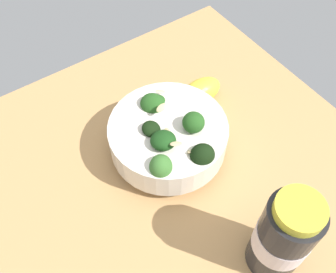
{
  "coord_description": "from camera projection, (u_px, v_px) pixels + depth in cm",
  "views": [
    {
      "loc": [
        18.49,
        24.95,
        53.39
      ],
      "look_at": [
        -1.71,
        -4.54,
        4.0
      ],
      "focal_mm": 41.12,
      "sensor_mm": 36.0,
      "label": 1
    }
  ],
  "objects": [
    {
      "name": "bottle_short",
      "position": [
        283.0,
        237.0,
        0.47
      ],
      "size": [
        6.99,
        6.99,
        16.04
      ],
      "color": "black",
      "rests_on": "ground_plane"
    },
    {
      "name": "lemon_wedge",
      "position": [
        201.0,
        91.0,
        0.69
      ],
      "size": [
        7.99,
        4.62,
        4.33
      ],
      "primitive_type": "ellipsoid",
      "rotation": [
        0.0,
        0.0,
        6.27
      ],
      "color": "yellow",
      "rests_on": "ground_plane"
    },
    {
      "name": "bowl_of_broccoli",
      "position": [
        168.0,
        136.0,
        0.61
      ],
      "size": [
        18.68,
        18.78,
        9.9
      ],
      "color": "silver",
      "rests_on": "ground_plane"
    },
    {
      "name": "ground_plane",
      "position": [
        175.0,
        181.0,
        0.63
      ],
      "size": [
        63.97,
        63.97,
        3.82
      ],
      "primitive_type": "cube",
      "color": "tan"
    }
  ]
}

